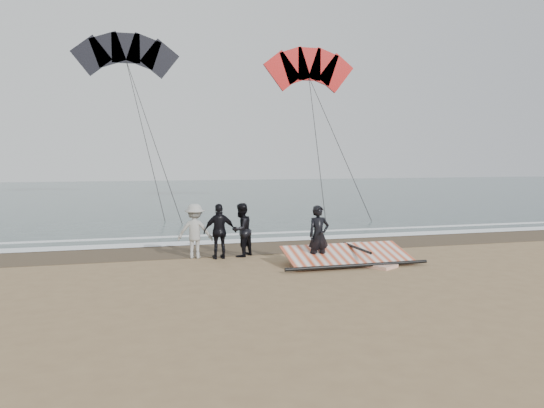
# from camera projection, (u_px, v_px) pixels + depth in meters

# --- Properties ---
(ground) EXTENTS (120.00, 120.00, 0.00)m
(ground) POSITION_uv_depth(u_px,v_px,m) (354.00, 272.00, 13.98)
(ground) COLOR #8C704C
(ground) RESTS_ON ground
(sea) EXTENTS (120.00, 54.00, 0.02)m
(sea) POSITION_uv_depth(u_px,v_px,m) (196.00, 193.00, 45.68)
(sea) COLOR #233838
(sea) RESTS_ON ground
(wet_sand) EXTENTS (120.00, 2.80, 0.01)m
(wet_sand) POSITION_uv_depth(u_px,v_px,m) (300.00, 245.00, 18.30)
(wet_sand) COLOR #4C3D2B
(wet_sand) RESTS_ON ground
(foam_near) EXTENTS (120.00, 0.90, 0.01)m
(foam_near) POSITION_uv_depth(u_px,v_px,m) (288.00, 239.00, 19.65)
(foam_near) COLOR white
(foam_near) RESTS_ON sea
(foam_far) EXTENTS (120.00, 0.45, 0.01)m
(foam_far) POSITION_uv_depth(u_px,v_px,m) (276.00, 233.00, 21.28)
(foam_far) COLOR white
(foam_far) RESTS_ON sea
(man_main) EXTENTS (0.65, 0.45, 1.69)m
(man_main) POSITION_uv_depth(u_px,v_px,m) (319.00, 235.00, 14.88)
(man_main) COLOR black
(man_main) RESTS_ON ground
(board_white) EXTENTS (1.72, 2.27, 0.09)m
(board_white) POSITION_uv_depth(u_px,v_px,m) (358.00, 262.00, 15.17)
(board_white) COLOR white
(board_white) RESTS_ON ground
(board_cream) EXTENTS (0.73, 2.45, 0.10)m
(board_cream) POSITION_uv_depth(u_px,v_px,m) (366.00, 249.00, 17.25)
(board_cream) COLOR white
(board_cream) RESTS_ON ground
(trio_cluster) EXTENTS (2.50, 1.05, 1.66)m
(trio_cluster) POSITION_uv_depth(u_px,v_px,m) (216.00, 231.00, 16.00)
(trio_cluster) COLOR black
(trio_cluster) RESTS_ON ground
(sail_rig) EXTENTS (4.18, 1.81, 0.49)m
(sail_rig) POSITION_uv_depth(u_px,v_px,m) (343.00, 256.00, 15.22)
(sail_rig) COLOR black
(sail_rig) RESTS_ON ground
(kite_red) EXTENTS (6.32, 4.63, 12.25)m
(kite_red) POSITION_uv_depth(u_px,v_px,m) (309.00, 72.00, 32.78)
(kite_red) COLOR red
(kite_red) RESTS_ON ground
(kite_dark) EXTENTS (8.08, 7.11, 17.11)m
(kite_dark) POSITION_uv_depth(u_px,v_px,m) (126.00, 57.00, 35.81)
(kite_dark) COLOR black
(kite_dark) RESTS_ON ground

